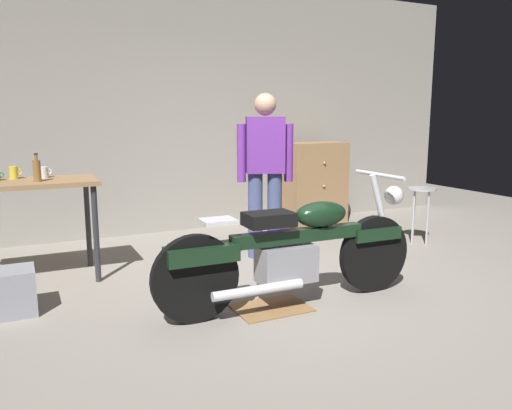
{
  "coord_description": "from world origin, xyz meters",
  "views": [
    {
      "loc": [
        -1.99,
        -3.36,
        1.46
      ],
      "look_at": [
        -0.04,
        0.7,
        0.65
      ],
      "focal_mm": 35.34,
      "sensor_mm": 36.0,
      "label": 1
    }
  ],
  "objects_px": {
    "shop_stool": "(422,200)",
    "person_standing": "(265,168)",
    "bottle": "(37,170)",
    "wooden_dresser": "(314,184)",
    "storage_bin": "(4,293)",
    "mug_white_ceramic": "(43,172)",
    "motorcycle": "(294,249)",
    "mug_yellow_tall": "(14,173)"
  },
  "relations": [
    {
      "from": "wooden_dresser",
      "to": "mug_yellow_tall",
      "type": "xyz_separation_m",
      "value": [
        -3.6,
        -0.75,
        0.41
      ]
    },
    {
      "from": "motorcycle",
      "to": "shop_stool",
      "type": "relative_size",
      "value": 3.42
    },
    {
      "from": "motorcycle",
      "to": "person_standing",
      "type": "height_order",
      "value": "person_standing"
    },
    {
      "from": "motorcycle",
      "to": "shop_stool",
      "type": "distance_m",
      "value": 2.51
    },
    {
      "from": "storage_bin",
      "to": "motorcycle",
      "type": "bearing_deg",
      "value": -20.21
    },
    {
      "from": "shop_stool",
      "to": "storage_bin",
      "type": "height_order",
      "value": "shop_stool"
    },
    {
      "from": "wooden_dresser",
      "to": "storage_bin",
      "type": "distance_m",
      "value": 4.11
    },
    {
      "from": "shop_stool",
      "to": "bottle",
      "type": "distance_m",
      "value": 4.04
    },
    {
      "from": "person_standing",
      "to": "mug_yellow_tall",
      "type": "bearing_deg",
      "value": 11.14
    },
    {
      "from": "shop_stool",
      "to": "storage_bin",
      "type": "bearing_deg",
      "value": -175.89
    },
    {
      "from": "shop_stool",
      "to": "mug_white_ceramic",
      "type": "relative_size",
      "value": 5.22
    },
    {
      "from": "person_standing",
      "to": "mug_white_ceramic",
      "type": "distance_m",
      "value": 2.09
    },
    {
      "from": "motorcycle",
      "to": "storage_bin",
      "type": "height_order",
      "value": "motorcycle"
    },
    {
      "from": "storage_bin",
      "to": "bottle",
      "type": "xyz_separation_m",
      "value": [
        0.31,
        0.65,
        0.83
      ]
    },
    {
      "from": "storage_bin",
      "to": "bottle",
      "type": "distance_m",
      "value": 1.09
    },
    {
      "from": "wooden_dresser",
      "to": "mug_white_ceramic",
      "type": "distance_m",
      "value": 3.48
    },
    {
      "from": "shop_stool",
      "to": "bottle",
      "type": "relative_size",
      "value": 2.66
    },
    {
      "from": "person_standing",
      "to": "mug_yellow_tall",
      "type": "relative_size",
      "value": 15.06
    },
    {
      "from": "person_standing",
      "to": "shop_stool",
      "type": "height_order",
      "value": "person_standing"
    },
    {
      "from": "bottle",
      "to": "mug_white_ceramic",
      "type": "bearing_deg",
      "value": 77.24
    },
    {
      "from": "mug_white_ceramic",
      "to": "mug_yellow_tall",
      "type": "xyz_separation_m",
      "value": [
        -0.24,
        0.03,
        0.01
      ]
    },
    {
      "from": "wooden_dresser",
      "to": "motorcycle",
      "type": "bearing_deg",
      "value": -125.08
    },
    {
      "from": "bottle",
      "to": "wooden_dresser",
      "type": "bearing_deg",
      "value": 16.9
    },
    {
      "from": "person_standing",
      "to": "bottle",
      "type": "distance_m",
      "value": 2.12
    },
    {
      "from": "shop_stool",
      "to": "mug_yellow_tall",
      "type": "distance_m",
      "value": 4.24
    },
    {
      "from": "shop_stool",
      "to": "mug_white_ceramic",
      "type": "xyz_separation_m",
      "value": [
        -3.93,
        0.59,
        0.45
      ]
    },
    {
      "from": "motorcycle",
      "to": "mug_white_ceramic",
      "type": "bearing_deg",
      "value": 136.13
    },
    {
      "from": "wooden_dresser",
      "to": "bottle",
      "type": "distance_m",
      "value": 3.6
    },
    {
      "from": "shop_stool",
      "to": "wooden_dresser",
      "type": "bearing_deg",
      "value": 112.54
    },
    {
      "from": "storage_bin",
      "to": "bottle",
      "type": "relative_size",
      "value": 1.83
    },
    {
      "from": "shop_stool",
      "to": "storage_bin",
      "type": "relative_size",
      "value": 1.45
    },
    {
      "from": "person_standing",
      "to": "storage_bin",
      "type": "height_order",
      "value": "person_standing"
    },
    {
      "from": "shop_stool",
      "to": "person_standing",
      "type": "bearing_deg",
      "value": 172.2
    },
    {
      "from": "person_standing",
      "to": "shop_stool",
      "type": "xyz_separation_m",
      "value": [
        1.87,
        -0.26,
        -0.43
      ]
    },
    {
      "from": "person_standing",
      "to": "wooden_dresser",
      "type": "height_order",
      "value": "person_standing"
    },
    {
      "from": "wooden_dresser",
      "to": "storage_bin",
      "type": "height_order",
      "value": "wooden_dresser"
    },
    {
      "from": "motorcycle",
      "to": "person_standing",
      "type": "bearing_deg",
      "value": 73.75
    },
    {
      "from": "storage_bin",
      "to": "mug_white_ceramic",
      "type": "distance_m",
      "value": 1.25
    },
    {
      "from": "mug_white_ceramic",
      "to": "motorcycle",
      "type": "bearing_deg",
      "value": -44.8
    },
    {
      "from": "person_standing",
      "to": "bottle",
      "type": "xyz_separation_m",
      "value": [
        -2.12,
        0.08,
        0.07
      ]
    },
    {
      "from": "mug_white_ceramic",
      "to": "bottle",
      "type": "height_order",
      "value": "bottle"
    },
    {
      "from": "person_standing",
      "to": "bottle",
      "type": "relative_size",
      "value": 6.93
    }
  ]
}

